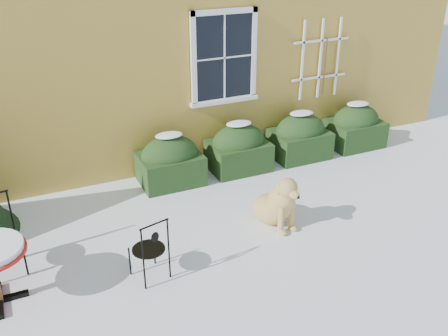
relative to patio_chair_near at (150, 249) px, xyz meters
name	(u,v)px	position (x,y,z in m)	size (l,w,h in m)	color
ground	(255,257)	(1.38, -0.18, -0.44)	(80.00, 80.00, 0.00)	white
hedge_row	(270,143)	(3.03, 2.37, -0.03)	(4.95, 0.80, 0.91)	black
patio_chair_near	(150,249)	(0.00, 0.00, 0.00)	(0.47, 0.47, 0.87)	black
dog	(278,204)	(2.06, 0.42, -0.08)	(0.64, 0.98, 0.87)	tan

